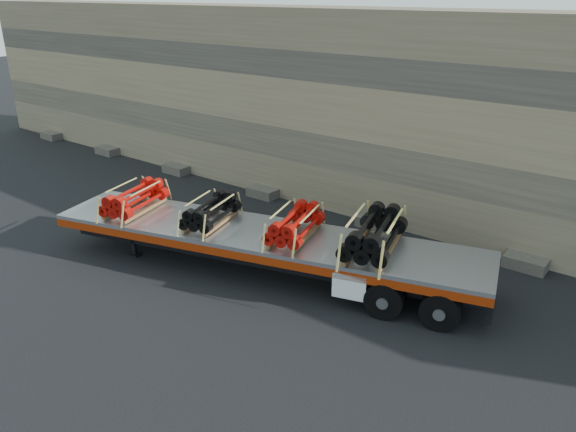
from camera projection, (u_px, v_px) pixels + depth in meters
name	position (u px, v px, depth m)	size (l,w,h in m)	color
ground	(239.00, 260.00, 16.92)	(120.00, 120.00, 0.00)	black
rock_wall	(356.00, 110.00, 20.38)	(44.00, 3.00, 7.00)	#7A6B54
trailer	(263.00, 252.00, 15.97)	(12.57, 2.42, 1.26)	#A8AAAF
bundle_front	(135.00, 199.00, 17.09)	(1.07, 2.13, 0.76)	#AB0F09
bundle_midfront	(211.00, 212.00, 16.17)	(0.99, 1.98, 0.70)	black
bundle_midrear	(295.00, 225.00, 15.24)	(1.04, 2.07, 0.74)	#AB0F09
bundle_rear	(374.00, 235.00, 14.44)	(1.26, 2.51, 0.89)	black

